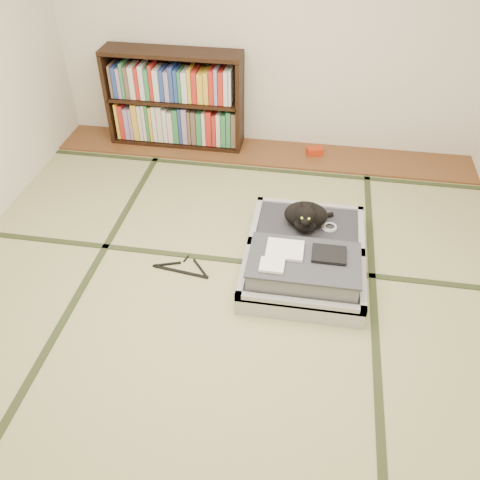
# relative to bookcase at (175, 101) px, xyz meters

# --- Properties ---
(floor) EXTENTS (4.50, 4.50, 0.00)m
(floor) POSITION_rel_bookcase_xyz_m (0.87, -2.07, -0.45)
(floor) COLOR tan
(floor) RESTS_ON ground
(wood_strip) EXTENTS (4.00, 0.50, 0.02)m
(wood_strip) POSITION_rel_bookcase_xyz_m (0.87, -0.07, -0.44)
(wood_strip) COLOR brown
(wood_strip) RESTS_ON ground
(red_item) EXTENTS (0.17, 0.13, 0.07)m
(red_item) POSITION_rel_bookcase_xyz_m (1.37, -0.04, -0.40)
(red_item) COLOR #B32A0E
(red_item) RESTS_ON wood_strip
(room_shell) EXTENTS (4.50, 4.50, 4.50)m
(room_shell) POSITION_rel_bookcase_xyz_m (0.87, -2.07, 1.01)
(room_shell) COLOR white
(room_shell) RESTS_ON ground
(tatami_borders) EXTENTS (4.00, 4.50, 0.01)m
(tatami_borders) POSITION_rel_bookcase_xyz_m (0.87, -1.58, -0.45)
(tatami_borders) COLOR #2D381E
(tatami_borders) RESTS_ON ground
(bookcase) EXTENTS (1.30, 0.30, 0.92)m
(bookcase) POSITION_rel_bookcase_xyz_m (0.00, 0.00, 0.00)
(bookcase) COLOR black
(bookcase) RESTS_ON wood_strip
(suitcase) EXTENTS (0.84, 1.12, 0.33)m
(suitcase) POSITION_rel_bookcase_xyz_m (1.37, -1.68, -0.34)
(suitcase) COLOR #B6B6BB
(suitcase) RESTS_ON floor
(cat) EXTENTS (0.37, 0.37, 0.30)m
(cat) POSITION_rel_bookcase_xyz_m (1.35, -1.39, -0.18)
(cat) COLOR black
(cat) RESTS_ON suitcase
(cable_coil) EXTENTS (0.12, 0.12, 0.03)m
(cable_coil) POSITION_rel_bookcase_xyz_m (1.54, -1.37, -0.28)
(cable_coil) COLOR white
(cable_coil) RESTS_ON suitcase
(hanger) EXTENTS (0.43, 0.22, 0.01)m
(hanger) POSITION_rel_bookcase_xyz_m (0.51, -1.82, -0.44)
(hanger) COLOR black
(hanger) RESTS_ON floor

